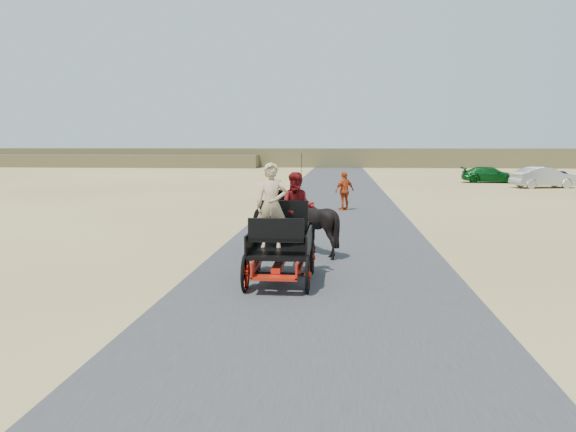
# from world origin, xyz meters

# --- Properties ---
(ground) EXTENTS (140.00, 140.00, 0.00)m
(ground) POSITION_xyz_m (0.00, 0.00, 0.00)
(ground) COLOR tan
(road) EXTENTS (6.00, 140.00, 0.01)m
(road) POSITION_xyz_m (0.00, 0.00, 0.01)
(road) COLOR #38383A
(road) RESTS_ON ground
(ridge_far) EXTENTS (140.00, 6.00, 2.40)m
(ridge_far) POSITION_xyz_m (0.00, 62.00, 1.20)
(ridge_far) COLOR brown
(ridge_far) RESTS_ON ground
(ridge_near) EXTENTS (40.00, 4.00, 1.60)m
(ridge_near) POSITION_xyz_m (-30.00, 58.00, 0.80)
(ridge_near) COLOR brown
(ridge_near) RESTS_ON ground
(carriage) EXTENTS (1.30, 2.40, 0.72)m
(carriage) POSITION_xyz_m (-0.89, -0.11, 0.36)
(carriage) COLOR black
(carriage) RESTS_ON ground
(horse_left) EXTENTS (0.91, 2.01, 1.70)m
(horse_left) POSITION_xyz_m (-1.44, 2.89, 0.85)
(horse_left) COLOR black
(horse_left) RESTS_ON ground
(horse_right) EXTENTS (1.37, 1.54, 1.70)m
(horse_right) POSITION_xyz_m (-0.34, 2.89, 0.85)
(horse_right) COLOR black
(horse_right) RESTS_ON ground
(driver_man) EXTENTS (0.66, 0.43, 1.80)m
(driver_man) POSITION_xyz_m (-1.09, -0.06, 1.62)
(driver_man) COLOR tan
(driver_man) RESTS_ON carriage
(passenger_woman) EXTENTS (0.77, 0.60, 1.58)m
(passenger_woman) POSITION_xyz_m (-0.59, 0.49, 1.51)
(passenger_woman) COLOR #660C0F
(passenger_woman) RESTS_ON carriage
(pedestrian) EXTENTS (1.05, 0.96, 1.73)m
(pedestrian) POSITION_xyz_m (0.52, 13.12, 0.86)
(pedestrian) COLOR #B73E14
(pedestrian) RESTS_ON ground
(car_b) EXTENTS (4.52, 2.49, 1.41)m
(car_b) POSITION_xyz_m (13.91, 27.35, 0.71)
(car_b) COLOR #B2B2B7
(car_b) RESTS_ON ground
(car_c) EXTENTS (4.31, 1.99, 1.22)m
(car_c) POSITION_xyz_m (11.67, 32.38, 0.61)
(car_c) COLOR #0C4C19
(car_c) RESTS_ON ground
(car_d) EXTENTS (4.46, 3.22, 1.13)m
(car_d) POSITION_xyz_m (16.88, 35.97, 0.56)
(car_d) COLOR navy
(car_d) RESTS_ON ground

